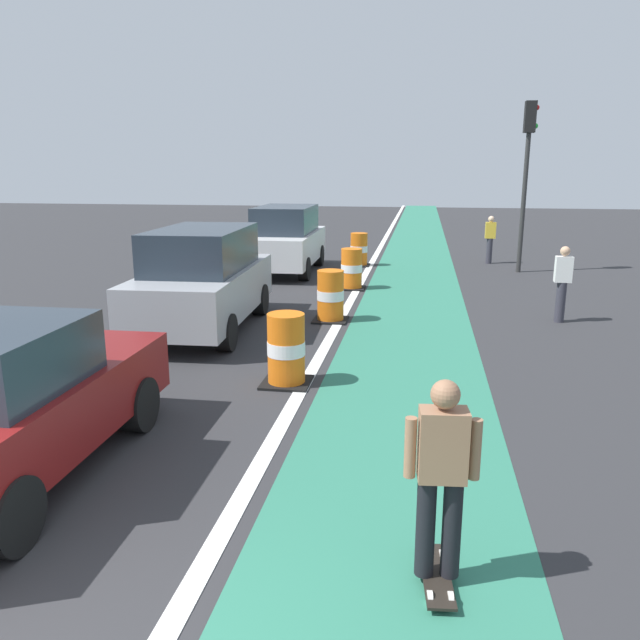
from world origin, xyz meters
TOP-DOWN VIEW (x-y plane):
  - bike_lane_strip at (2.40, 12.00)m, footprint 2.50×80.00m
  - lane_divider_stripe at (0.90, 12.00)m, footprint 0.20×80.00m
  - skateboarder_on_lane at (2.78, 1.72)m, footprint 0.57×0.82m
  - parked_sedan_nearest at (-1.62, 2.75)m, footprint 1.97×4.13m
  - parked_suv_second at (-1.69, 8.96)m, footprint 2.08×4.68m
  - parked_suv_third at (-1.60, 16.16)m, footprint 1.99×4.63m
  - traffic_barrel_front at (0.63, 6.05)m, footprint 0.73×0.73m
  - traffic_barrel_mid at (0.70, 10.08)m, footprint 0.73×0.73m
  - traffic_barrel_back at (0.74, 13.73)m, footprint 0.73×0.73m
  - traffic_barrel_far at (0.52, 17.79)m, footprint 0.73×0.73m
  - traffic_light_corner at (5.61, 17.34)m, footprint 0.41×0.32m
  - pedestrian_crossing at (5.51, 10.77)m, footprint 0.34×0.20m
  - pedestrian_waiting at (4.86, 19.03)m, footprint 0.34×0.20m

SIDE VIEW (x-z plane):
  - bike_lane_strip at x=2.40m, z-range 0.00..0.01m
  - lane_divider_stripe at x=0.90m, z-range 0.00..0.01m
  - traffic_barrel_front at x=0.63m, z-range -0.01..1.08m
  - traffic_barrel_mid at x=0.70m, z-range -0.01..1.08m
  - traffic_barrel_back at x=0.74m, z-range -0.01..1.08m
  - traffic_barrel_far at x=0.52m, z-range -0.01..1.08m
  - parked_sedan_nearest at x=-1.62m, z-range -0.02..1.68m
  - pedestrian_crossing at x=5.51m, z-range 0.06..1.67m
  - pedestrian_waiting at x=4.86m, z-range 0.06..1.67m
  - skateboarder_on_lane at x=2.78m, z-range 0.07..1.76m
  - parked_suv_second at x=-1.69m, z-range 0.02..2.06m
  - parked_suv_third at x=-1.60m, z-range 0.02..2.06m
  - traffic_light_corner at x=5.61m, z-range 0.95..6.05m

